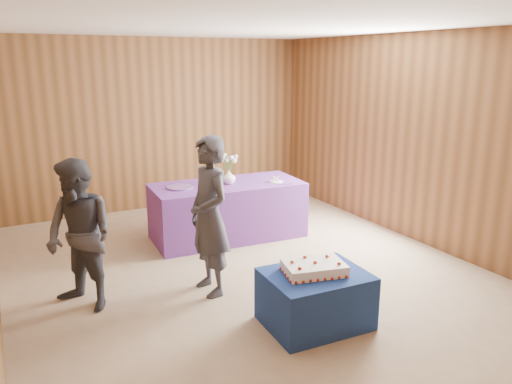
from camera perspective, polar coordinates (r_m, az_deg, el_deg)
ground at (r=5.82m, az=-1.50°, el=-8.96°), size 6.00×6.00×0.00m
room_shell at (r=5.35m, az=-1.63°, el=8.98°), size 5.04×6.04×2.72m
cake_table at (r=4.67m, az=6.78°, el=-12.01°), size 0.93×0.74×0.50m
serving_table at (r=6.77m, az=-3.26°, el=-2.12°), size 2.06×1.03×0.75m
sheet_cake at (r=4.54m, az=6.65°, el=-8.61°), size 0.63×0.49×0.13m
vase at (r=6.64m, az=-3.12°, el=1.73°), size 0.23×0.23×0.19m
flower_spray at (r=6.59m, az=-3.15°, el=3.84°), size 0.24×0.24×0.19m
platter at (r=6.51m, az=-8.69°, el=0.54°), size 0.35×0.35×0.02m
plate at (r=6.75m, az=2.30°, el=1.19°), size 0.23×0.23×0.01m
cake_slice at (r=6.74m, az=2.31°, el=1.51°), size 0.09×0.09×0.09m
knife at (r=6.64m, az=3.15°, el=0.91°), size 0.24×0.13×0.00m
guest_left at (r=5.06m, az=-5.35°, el=-2.79°), size 0.43×0.62×1.64m
guest_right at (r=5.02m, az=-19.48°, el=-4.77°), size 0.86×0.91×1.48m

